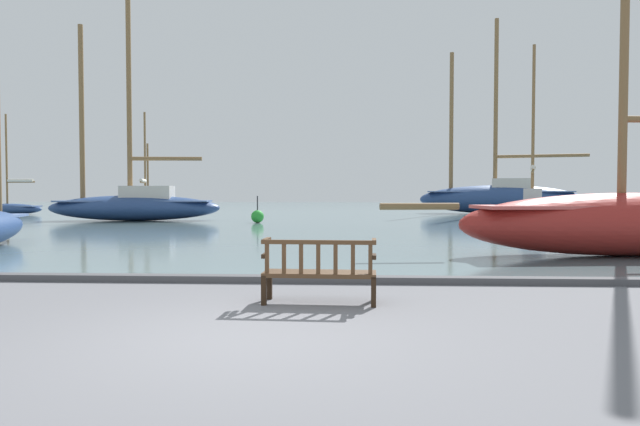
# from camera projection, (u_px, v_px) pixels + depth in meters

# --- Properties ---
(ground_plane) EXTENTS (160.00, 160.00, 0.00)m
(ground_plane) POSITION_uv_depth(u_px,v_px,m) (238.00, 339.00, 6.14)
(ground_plane) COLOR slate
(harbor_water) EXTENTS (100.00, 80.00, 0.08)m
(harbor_water) POSITION_uv_depth(u_px,v_px,m) (335.00, 210.00, 50.06)
(harbor_water) COLOR slate
(harbor_water) RESTS_ON ground
(quay_edge_kerb) EXTENTS (40.00, 0.30, 0.12)m
(quay_edge_kerb) POSITION_uv_depth(u_px,v_px,m) (280.00, 279.00, 9.99)
(quay_edge_kerb) COLOR #4C4C50
(quay_edge_kerb) RESTS_ON ground
(park_bench) EXTENTS (1.62, 0.59, 0.92)m
(park_bench) POSITION_uv_depth(u_px,v_px,m) (319.00, 271.00, 8.08)
(park_bench) COLOR black
(park_bench) RESTS_ON ground
(sailboat_outer_starboard) EXTENTS (2.99, 6.41, 7.89)m
(sailboat_outer_starboard) POSITION_uv_depth(u_px,v_px,m) (145.00, 203.00, 45.29)
(sailboat_outer_starboard) COLOR black
(sailboat_outer_starboard) RESTS_ON harbor_water
(sailboat_mid_starboard) EXTENTS (9.21, 3.39, 12.33)m
(sailboat_mid_starboard) POSITION_uv_depth(u_px,v_px,m) (135.00, 203.00, 30.27)
(sailboat_mid_starboard) COLOR navy
(sailboat_mid_starboard) RESTS_ON harbor_water
(sailboat_nearest_port) EXTENTS (2.94, 6.76, 8.01)m
(sailboat_nearest_port) POSITION_uv_depth(u_px,v_px,m) (532.00, 211.00, 25.14)
(sailboat_nearest_port) COLOR navy
(sailboat_nearest_port) RESTS_ON harbor_water
(sailboat_nearest_starboard) EXTENTS (5.28, 2.23, 6.84)m
(sailboat_nearest_starboard) POSITION_uv_depth(u_px,v_px,m) (9.00, 207.00, 38.92)
(sailboat_nearest_starboard) COLOR navy
(sailboat_nearest_starboard) RESTS_ON harbor_water
(sailboat_outer_port) EXTENTS (11.39, 5.53, 13.58)m
(sailboat_outer_port) POSITION_uv_depth(u_px,v_px,m) (499.00, 196.00, 39.88)
(sailboat_outer_port) COLOR navy
(sailboat_outer_port) RESTS_ON harbor_water
(sailboat_far_starboard) EXTENTS (10.22, 3.02, 9.59)m
(sailboat_far_starboard) POSITION_uv_depth(u_px,v_px,m) (629.00, 221.00, 13.55)
(sailboat_far_starboard) COLOR maroon
(sailboat_far_starboard) RESTS_ON harbor_water
(channel_buoy) EXTENTS (0.63, 0.63, 1.33)m
(channel_buoy) POSITION_uv_depth(u_px,v_px,m) (257.00, 216.00, 28.09)
(channel_buoy) COLOR green
(channel_buoy) RESTS_ON harbor_water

